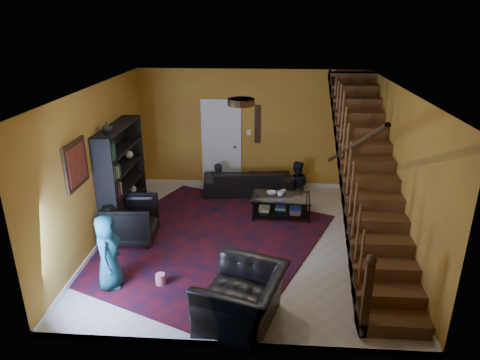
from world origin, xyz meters
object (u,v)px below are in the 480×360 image
object	(u,v)px
bookshelf	(123,178)
sofa	(248,181)
coffee_table	(281,205)
armchair_right	(242,298)
armchair_left	(132,220)

from	to	relation	value
bookshelf	sofa	xyz separation A→B (m)	(2.36, 1.70, -0.67)
sofa	coffee_table	size ratio (longest dim) A/B	1.68
sofa	armchair_right	world-z (taller)	armchair_right
coffee_table	armchair_right	bearing A→B (deg)	-99.99
bookshelf	coffee_table	world-z (taller)	bookshelf
bookshelf	coffee_table	bearing A→B (deg)	8.90
sofa	armchair_right	bearing A→B (deg)	84.82
bookshelf	coffee_table	xyz separation A→B (m)	(3.11, 0.49, -0.71)
bookshelf	armchair_left	bearing A→B (deg)	-63.70
armchair_left	coffee_table	bearing A→B (deg)	-70.44
sofa	coffee_table	xyz separation A→B (m)	(0.75, -1.21, -0.04)
sofa	coffee_table	world-z (taller)	sofa
bookshelf	sofa	distance (m)	2.98
sofa	armchair_left	distance (m)	3.14
armchair_left	coffee_table	world-z (taller)	armchair_left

